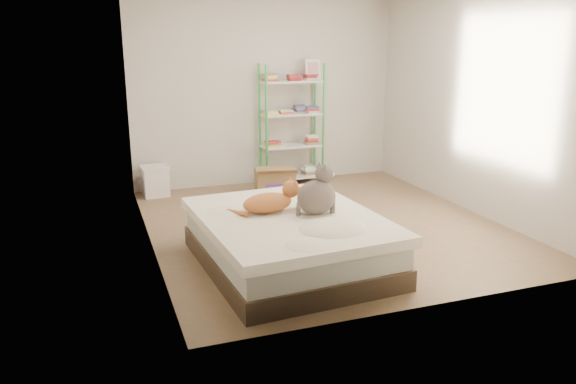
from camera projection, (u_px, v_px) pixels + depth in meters
name	position (u px, v px, depth m)	size (l,w,h in m)	color
room	(326.00, 110.00, 5.99)	(3.81, 4.21, 2.61)	#926749
bed	(289.00, 241.00, 5.15)	(1.65, 2.01, 0.49)	#4B3C2C
orange_cat	(268.00, 200.00, 5.15)	(0.57, 0.30, 0.23)	#C27744
grey_cat	(316.00, 190.00, 5.08)	(0.33, 0.40, 0.46)	gray
shelf_unit	(292.00, 125.00, 7.92)	(0.88, 0.36, 1.74)	green
cardboard_box	(275.00, 182.00, 7.47)	(0.57, 0.56, 0.41)	#926E49
white_bin	(155.00, 181.00, 7.43)	(0.38, 0.34, 0.41)	white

